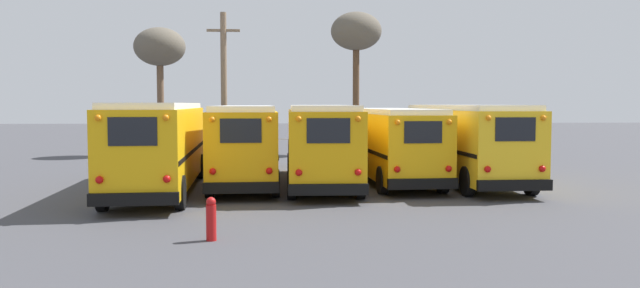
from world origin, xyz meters
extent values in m
plane|color=#424247|center=(0.00, 0.00, 0.00)|extent=(160.00, 160.00, 0.00)
cube|color=#EAAA0F|center=(-5.99, -1.14, 1.71)|extent=(2.98, 10.79, 2.68)
cube|color=white|center=(-5.99, -1.14, 3.15)|extent=(2.76, 10.35, 0.20)
cube|color=black|center=(-5.72, -6.51, 0.55)|extent=(2.50, 0.33, 0.36)
cube|color=black|center=(-5.72, -6.49, 2.45)|extent=(1.34, 0.10, 0.80)
sphere|color=red|center=(-6.63, -6.57, 1.11)|extent=(0.22, 0.22, 0.22)
sphere|color=orange|center=(-6.63, -6.57, 2.83)|extent=(0.18, 0.18, 0.18)
sphere|color=red|center=(-4.80, -6.48, 1.11)|extent=(0.22, 0.22, 0.22)
sphere|color=orange|center=(-4.80, -6.48, 2.83)|extent=(0.18, 0.18, 0.18)
cube|color=black|center=(-7.22, -1.20, 1.51)|extent=(0.55, 10.45, 0.14)
cube|color=black|center=(-4.76, -1.08, 1.51)|extent=(0.55, 10.45, 0.14)
cylinder|color=black|center=(-7.33, 2.83, 0.53)|extent=(0.33, 1.07, 1.06)
cylinder|color=black|center=(-5.05, 2.95, 0.53)|extent=(0.33, 1.07, 1.06)
cylinder|color=black|center=(-6.92, -5.23, 0.53)|extent=(0.33, 1.07, 1.06)
cylinder|color=black|center=(-4.64, -5.12, 0.53)|extent=(0.33, 1.07, 1.06)
cube|color=#E5A00C|center=(-2.99, 1.11, 1.64)|extent=(2.67, 10.31, 2.61)
cube|color=white|center=(-2.99, 1.11, 3.04)|extent=(2.47, 9.90, 0.20)
cube|color=black|center=(-2.86, -4.05, 0.52)|extent=(2.46, 0.26, 0.36)
cube|color=black|center=(-2.86, -4.03, 2.36)|extent=(1.33, 0.06, 0.78)
sphere|color=red|center=(-3.77, -4.09, 1.05)|extent=(0.22, 0.22, 0.22)
sphere|color=orange|center=(-3.77, -4.09, 2.72)|extent=(0.18, 0.18, 0.18)
sphere|color=red|center=(-1.96, -4.04, 1.05)|extent=(0.22, 0.22, 0.22)
sphere|color=orange|center=(-1.96, -4.04, 2.72)|extent=(0.18, 0.18, 0.18)
cube|color=black|center=(-4.21, 1.08, 1.44)|extent=(0.28, 10.05, 0.14)
cube|color=black|center=(-1.78, 1.14, 1.44)|extent=(0.28, 10.05, 0.14)
cylinder|color=black|center=(-4.22, 4.91, 0.48)|extent=(0.30, 0.97, 0.96)
cylinder|color=black|center=(-1.97, 4.97, 0.48)|extent=(0.30, 0.97, 0.96)
cylinder|color=black|center=(-4.02, -2.74, 0.48)|extent=(0.30, 0.97, 0.96)
cylinder|color=black|center=(-1.77, -2.68, 0.48)|extent=(0.30, 0.97, 0.96)
cube|color=#E5A00C|center=(0.00, 0.52, 1.65)|extent=(2.67, 10.37, 2.63)
cube|color=white|center=(0.00, 0.52, 3.07)|extent=(2.46, 9.95, 0.20)
cube|color=black|center=(-0.09, -4.68, 0.52)|extent=(2.54, 0.24, 0.36)
cube|color=black|center=(-0.09, -4.66, 2.38)|extent=(1.37, 0.05, 0.79)
sphere|color=red|center=(-1.02, -4.67, 1.06)|extent=(0.22, 0.22, 0.22)
sphere|color=orange|center=(-1.02, -4.67, 2.75)|extent=(0.18, 0.18, 0.18)
sphere|color=red|center=(0.84, -4.71, 1.06)|extent=(0.22, 0.22, 0.22)
sphere|color=orange|center=(0.84, -4.71, 2.75)|extent=(0.18, 0.18, 0.18)
cube|color=black|center=(-1.26, 0.54, 1.46)|extent=(0.20, 10.12, 0.14)
cube|color=black|center=(1.26, 0.50, 1.46)|extent=(0.20, 10.12, 0.14)
cylinder|color=black|center=(-1.10, 4.41, 0.48)|extent=(0.30, 0.97, 0.97)
cylinder|color=black|center=(1.23, 4.37, 0.48)|extent=(0.30, 0.97, 0.97)
cylinder|color=black|center=(-1.23, -3.32, 0.48)|extent=(0.30, 0.97, 0.97)
cylinder|color=black|center=(1.10, -3.36, 0.48)|extent=(0.30, 0.97, 0.97)
cube|color=#EAAA0F|center=(2.99, 1.09, 1.59)|extent=(2.76, 9.37, 2.47)
cube|color=white|center=(2.99, 1.09, 2.93)|extent=(2.55, 8.99, 0.20)
cube|color=black|center=(3.19, -3.59, 0.53)|extent=(2.42, 0.30, 0.36)
cube|color=black|center=(3.19, -3.56, 2.27)|extent=(1.30, 0.08, 0.74)
sphere|color=red|center=(2.31, -3.63, 1.03)|extent=(0.22, 0.22, 0.22)
sphere|color=orange|center=(2.31, -3.63, 2.61)|extent=(0.18, 0.18, 0.18)
sphere|color=red|center=(4.08, -3.56, 1.03)|extent=(0.22, 0.22, 0.22)
sphere|color=orange|center=(4.08, -3.56, 2.61)|extent=(0.18, 0.18, 0.18)
cube|color=black|center=(1.80, 1.04, 1.40)|extent=(0.41, 9.09, 0.14)
cube|color=black|center=(4.19, 1.14, 1.40)|extent=(0.41, 9.09, 0.14)
cylinder|color=black|center=(1.75, 4.38, 0.50)|extent=(0.32, 1.02, 1.00)
cylinder|color=black|center=(3.95, 4.47, 0.50)|extent=(0.32, 1.02, 1.00)
cylinder|color=black|center=(2.03, -2.29, 0.50)|extent=(0.32, 1.02, 1.00)
cylinder|color=black|center=(4.24, -2.20, 0.50)|extent=(0.32, 1.02, 1.00)
cube|color=yellow|center=(5.99, 1.12, 1.67)|extent=(2.64, 10.83, 2.60)
cube|color=white|center=(5.99, 1.12, 3.07)|extent=(2.43, 10.40, 0.20)
cube|color=black|center=(6.08, -4.31, 0.55)|extent=(2.51, 0.24, 0.36)
cube|color=black|center=(6.08, -4.29, 2.39)|extent=(1.35, 0.05, 0.78)
sphere|color=red|center=(5.15, -4.34, 1.09)|extent=(0.22, 0.22, 0.22)
sphere|color=orange|center=(5.15, -4.34, 2.75)|extent=(0.18, 0.18, 0.18)
sphere|color=red|center=(7.00, -4.31, 1.09)|extent=(0.22, 0.22, 0.22)
sphere|color=orange|center=(7.00, -4.31, 2.75)|extent=(0.18, 0.18, 0.18)
cube|color=black|center=(4.75, 1.10, 1.48)|extent=(0.20, 10.58, 0.14)
cube|color=black|center=(7.23, 1.14, 1.48)|extent=(0.20, 10.58, 0.14)
cylinder|color=black|center=(4.77, 5.20, 0.53)|extent=(0.30, 1.06, 1.06)
cylinder|color=black|center=(7.07, 5.24, 0.53)|extent=(0.30, 1.06, 1.06)
cylinder|color=black|center=(4.90, -2.99, 0.53)|extent=(0.30, 1.06, 1.06)
cylinder|color=black|center=(7.20, -2.96, 0.53)|extent=(0.30, 1.06, 1.06)
cylinder|color=#75604C|center=(-4.61, 10.40, 4.10)|extent=(0.34, 0.34, 8.20)
cube|color=#75604C|center=(-4.61, 10.40, 7.22)|extent=(1.80, 0.14, 0.14)
cylinder|color=brown|center=(-9.02, 15.71, 2.96)|extent=(0.42, 0.42, 5.92)
ellipsoid|color=#5B5447|center=(-9.02, 15.71, 6.80)|extent=(3.19, 3.19, 2.40)
cylinder|color=brown|center=(3.39, 16.02, 3.50)|extent=(0.42, 0.42, 7.00)
ellipsoid|color=#5B5447|center=(3.39, 16.02, 7.90)|extent=(3.27, 3.27, 2.45)
cylinder|color=#939399|center=(-9.99, 8.23, 0.70)|extent=(0.06, 0.06, 1.40)
cylinder|color=#939399|center=(-7.49, 8.23, 0.70)|extent=(0.06, 0.06, 1.40)
cylinder|color=#939399|center=(-4.99, 8.23, 0.70)|extent=(0.06, 0.06, 1.40)
cylinder|color=#939399|center=(-2.50, 8.23, 0.70)|extent=(0.06, 0.06, 1.40)
cylinder|color=#939399|center=(0.00, 8.23, 0.70)|extent=(0.06, 0.06, 1.40)
cylinder|color=#939399|center=(2.50, 8.23, 0.70)|extent=(0.06, 0.06, 1.40)
cylinder|color=#939399|center=(4.99, 8.23, 0.70)|extent=(0.06, 0.06, 1.40)
cylinder|color=#939399|center=(7.49, 8.23, 0.70)|extent=(0.06, 0.06, 1.40)
cylinder|color=#939399|center=(9.99, 8.23, 0.70)|extent=(0.06, 0.06, 1.40)
cylinder|color=#939399|center=(0.00, 8.23, 1.40)|extent=(19.97, 0.04, 0.04)
cylinder|color=#B21414|center=(-3.25, -9.51, 0.42)|extent=(0.24, 0.24, 0.85)
sphere|color=#B21414|center=(-3.25, -9.51, 0.92)|extent=(0.23, 0.23, 0.23)
camera|label=1|loc=(-1.68, -24.14, 3.21)|focal=35.00mm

